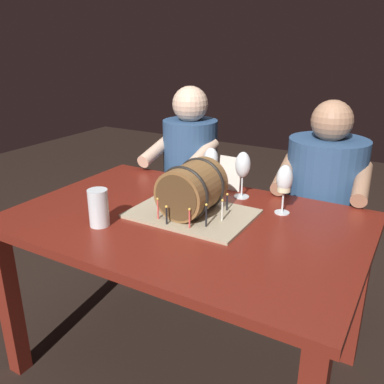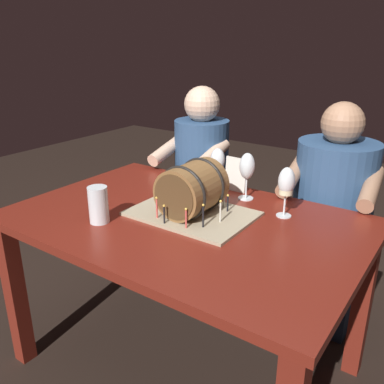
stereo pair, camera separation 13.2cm
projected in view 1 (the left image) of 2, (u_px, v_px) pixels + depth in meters
name	position (u px, v px, depth m)	size (l,w,h in m)	color
ground_plane	(186.00, 363.00, 1.92)	(8.00, 8.00, 0.00)	black
dining_table	(185.00, 241.00, 1.69)	(1.40, 0.92, 0.74)	maroon
barrel_cake	(192.00, 192.00, 1.65)	(0.48, 0.34, 0.23)	tan
wine_glass_rose	(211.00, 161.00, 1.99)	(0.07, 0.07, 0.19)	white
wine_glass_white	(284.00, 181.00, 1.66)	(0.07, 0.07, 0.21)	white
wine_glass_empty	(243.00, 166.00, 1.82)	(0.07, 0.07, 0.21)	white
beer_pint	(99.00, 209.00, 1.57)	(0.08, 0.08, 0.15)	white
menu_card	(230.00, 173.00, 1.94)	(0.11, 0.01, 0.16)	silver
person_seated_left	(190.00, 196.00, 2.47)	(0.36, 0.46, 1.17)	#1B2D46
person_seated_right	(320.00, 219.00, 2.10)	(0.44, 0.52, 1.15)	#1B2D46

